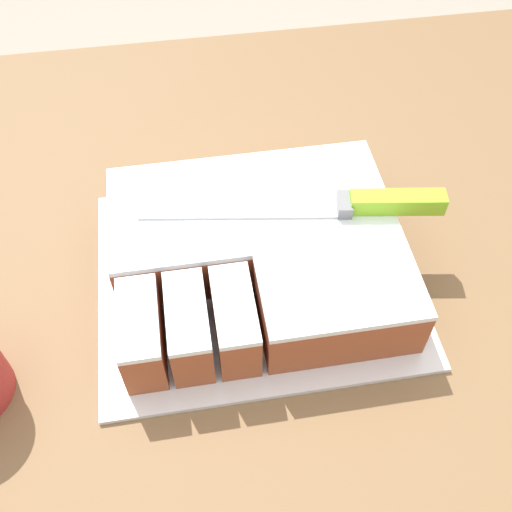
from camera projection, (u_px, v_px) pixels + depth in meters
name	position (u px, v px, depth m)	size (l,w,h in m)	color
countertop	(232.00, 447.00, 1.04)	(1.40, 1.10, 0.89)	brown
cake_board	(256.00, 276.00, 0.71)	(0.37, 0.31, 0.01)	silver
cake	(259.00, 253.00, 0.68)	(0.32, 0.26, 0.07)	#994C2D
knife	(353.00, 204.00, 0.67)	(0.34, 0.08, 0.02)	silver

